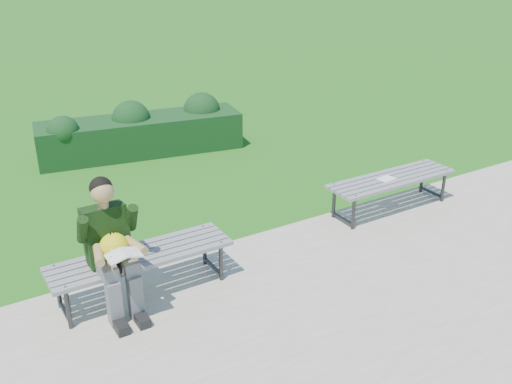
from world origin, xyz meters
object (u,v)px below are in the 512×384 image
object	(u,v)px
paper_sheet	(386,179)
seated_boy	(111,244)
hedge	(143,131)
bench_right	(392,181)
bench_left	(141,259)

from	to	relation	value
paper_sheet	seated_boy	bearing A→B (deg)	-175.78
hedge	bench_right	xyz separation A→B (m)	(1.93, -3.80, 0.04)
bench_left	bench_right	xyz separation A→B (m)	(3.47, 0.17, 0.00)
hedge	seated_boy	distance (m)	4.48
paper_sheet	bench_right	bearing A→B (deg)	0.00
bench_right	seated_boy	size ratio (longest dim) A/B	1.37
paper_sheet	hedge	bearing A→B (deg)	115.69
bench_right	hedge	bearing A→B (deg)	116.90
bench_right	paper_sheet	xyz separation A→B (m)	(-0.10, 0.00, 0.06)
hedge	paper_sheet	size ratio (longest dim) A/B	14.15
bench_left	bench_right	size ratio (longest dim) A/B	1.00
bench_left	paper_sheet	xyz separation A→B (m)	(3.37, 0.17, 0.06)
bench_left	bench_right	world-z (taller)	same
bench_left	seated_boy	world-z (taller)	seated_boy
bench_right	seated_boy	distance (m)	3.79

